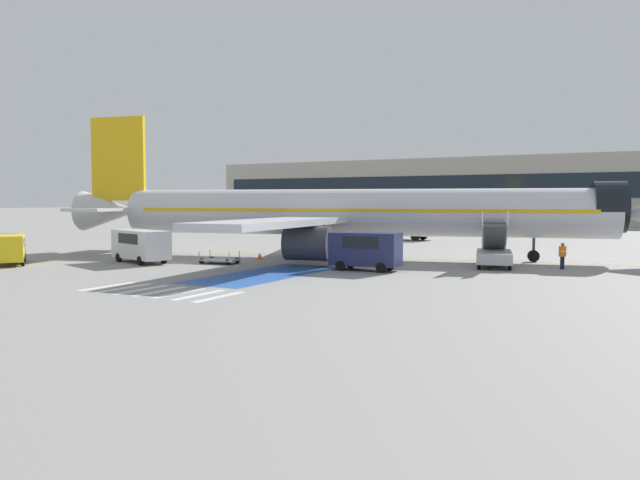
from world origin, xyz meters
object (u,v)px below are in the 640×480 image
ground_crew_1 (334,246)px  service_van_1 (365,248)px  fuel_tanker (387,224)px  ground_crew_0 (562,254)px  traffic_cone_1 (317,255)px  service_van_0 (10,247)px  baggage_cart (219,260)px  ground_crew_2 (338,247)px  service_van_2 (141,243)px  ground_crew_3 (351,250)px  airliner (346,213)px  boarding_stairs_forward (494,253)px  terminal_building (469,190)px  traffic_cone_0 (260,256)px

ground_crew_1 → service_van_1: bearing=-123.8°
fuel_tanker → ground_crew_0: bearing=45.1°
traffic_cone_1 → service_van_0: bearing=-141.8°
fuel_tanker → baggage_cart: fuel_tanker is taller
ground_crew_2 → traffic_cone_1: 2.51m
service_van_2 → ground_crew_1: service_van_2 is taller
ground_crew_1 → ground_crew_3: (2.28, -1.83, -0.07)m
airliner → ground_crew_2: bearing=3.7°
service_van_0 → baggage_cart: (12.24, 7.36, -0.97)m
boarding_stairs_forward → baggage_cart: bearing=-172.0°
baggage_cart → terminal_building: (-7.38, 90.28, 6.12)m
traffic_cone_1 → ground_crew_3: bearing=-27.5°
service_van_0 → baggage_cart: size_ratio=1.78×
service_van_0 → ground_crew_3: size_ratio=2.89×
terminal_building → traffic_cone_1: bearing=-82.0°
airliner → ground_crew_0: bearing=73.1°
ground_crew_0 → fuel_tanker: bearing=-98.1°
service_van_1 → service_van_2: bearing=98.1°
boarding_stairs_forward → ground_crew_1: 11.32m
airliner → ground_crew_1: airliner is taller
ground_crew_0 → traffic_cone_1: (-16.90, -1.86, -0.65)m
service_van_1 → ground_crew_1: (-4.62, 4.64, -0.37)m
fuel_tanker → traffic_cone_1: fuel_tanker is taller
ground_crew_3 → traffic_cone_1: size_ratio=2.62×
ground_crew_1 → ground_crew_0: bearing=-71.3°
traffic_cone_0 → fuel_tanker: bearing=92.4°
service_van_1 → fuel_tanker: bearing=16.9°
boarding_stairs_forward → fuel_tanker: size_ratio=0.51×
ground_crew_1 → fuel_tanker: bearing=25.6°
terminal_building → ground_crew_0: bearing=-70.8°
traffic_cone_0 → traffic_cone_1: traffic_cone_1 is taller
fuel_tanker → terminal_building: (-7.02, 59.37, 4.67)m
airliner → service_van_0: size_ratio=9.38×
ground_crew_2 → terminal_building: bearing=38.8°
airliner → boarding_stairs_forward: airliner is taller
boarding_stairs_forward → ground_crew_0: bearing=-4.0°
ground_crew_0 → ground_crew_3: (-13.12, -3.83, -0.00)m
airliner → ground_crew_0: 16.06m
service_van_0 → ground_crew_1: 22.49m
terminal_building → ground_crew_2: bearing=-80.6°
service_van_1 → ground_crew_1: 6.56m
service_van_0 → ground_crew_0: (33.69, 15.08, -0.25)m
service_van_2 → terminal_building: bearing=19.7°
traffic_cone_0 → terminal_building: (-8.17, 86.47, 6.11)m
baggage_cart → ground_crew_0: ground_crew_0 is taller
ground_crew_3 → terminal_building: terminal_building is taller
fuel_tanker → baggage_cart: size_ratio=3.92×
service_van_1 → ground_crew_2: bearing=42.1°
traffic_cone_0 → ground_crew_2: bearing=10.6°
baggage_cart → ground_crew_1: size_ratio=1.53×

